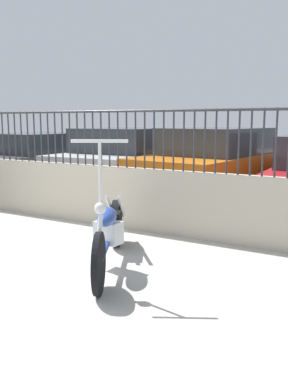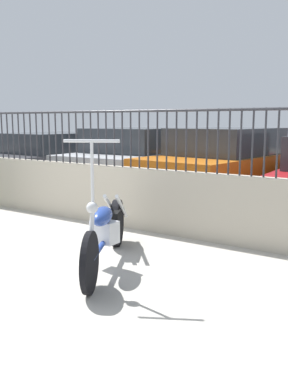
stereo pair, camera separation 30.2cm
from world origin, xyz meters
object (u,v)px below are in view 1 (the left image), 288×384
at_px(car_silver, 128,160).
at_px(car_orange, 220,164).
at_px(motorcycle_blue, 110,229).
at_px(car_dark_grey, 45,159).

relative_size(car_silver, car_orange, 0.88).
relative_size(motorcycle_blue, car_orange, 0.43).
height_order(car_dark_grey, car_silver, car_silver).
distance_m(car_dark_grey, car_silver, 2.19).
distance_m(car_silver, car_orange, 2.09).
bearing_deg(motorcycle_blue, car_dark_grey, -158.28).
xyz_separation_m(motorcycle_blue, car_dark_grey, (-4.63, 3.88, 0.26)).
bearing_deg(motorcycle_blue, car_silver, -177.90).
height_order(motorcycle_blue, car_dark_grey, motorcycle_blue).
height_order(motorcycle_blue, car_orange, car_orange).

